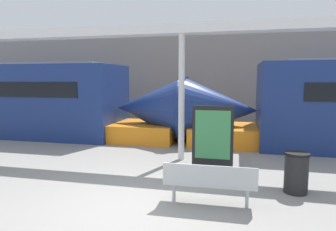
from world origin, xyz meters
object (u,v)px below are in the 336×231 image
(support_column_near, at_px, (181,98))
(train_right, at_px, (9,101))
(trash_bin, at_px, (296,173))
(bench_near, at_px, (209,181))
(poster_board, at_px, (213,137))

(support_column_near, bearing_deg, train_right, 162.37)
(trash_bin, bearing_deg, bench_near, -147.30)
(trash_bin, bearing_deg, train_right, 157.05)
(trash_bin, height_order, support_column_near, support_column_near)
(train_right, distance_m, bench_near, 11.52)
(bench_near, distance_m, trash_bin, 2.14)
(train_right, xyz_separation_m, bench_near, (9.75, -6.04, -0.98))
(bench_near, distance_m, poster_board, 2.54)
(poster_board, bearing_deg, train_right, 159.81)
(train_right, height_order, trash_bin, train_right)
(train_right, height_order, poster_board, train_right)
(poster_board, height_order, support_column_near, support_column_near)
(train_right, height_order, support_column_near, support_column_near)
(train_right, xyz_separation_m, trash_bin, (11.55, -4.89, -1.05))
(bench_near, xyz_separation_m, support_column_near, (-1.18, 3.32, 1.40))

